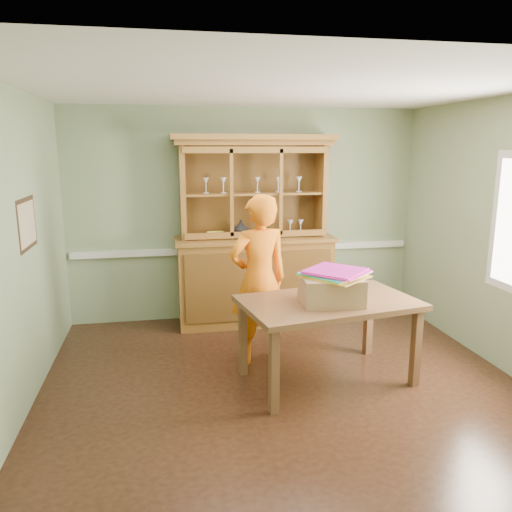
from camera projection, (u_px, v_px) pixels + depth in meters
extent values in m
plane|color=#432715|center=(281.00, 380.00, 4.82)|extent=(4.50, 4.50, 0.00)
plane|color=white|center=(284.00, 88.00, 4.24)|extent=(4.50, 4.50, 0.00)
plane|color=gray|center=(246.00, 215.00, 6.45)|extent=(4.50, 0.00, 4.50)
plane|color=gray|center=(18.00, 253.00, 4.12)|extent=(0.00, 4.00, 4.00)
plane|color=gray|center=(503.00, 236.00, 4.94)|extent=(0.00, 4.00, 4.00)
plane|color=gray|center=(373.00, 314.00, 2.61)|extent=(4.50, 0.00, 4.50)
cube|color=white|center=(246.00, 249.00, 6.52)|extent=(4.41, 0.05, 0.08)
cube|color=#352515|center=(28.00, 224.00, 4.37)|extent=(0.03, 0.60, 0.46)
cube|color=#C4B38F|center=(28.00, 224.00, 4.37)|extent=(0.01, 0.52, 0.38)
cube|color=#906026|center=(255.00, 281.00, 6.35)|extent=(1.92, 0.59, 1.07)
cube|color=#906026|center=(255.00, 239.00, 6.23)|extent=(1.98, 0.65, 0.04)
cube|color=brown|center=(251.00, 190.00, 6.38)|extent=(1.81, 0.04, 1.12)
cube|color=#906026|center=(182.00, 192.00, 6.04)|extent=(0.06, 0.41, 1.12)
cube|color=#906026|center=(321.00, 190.00, 6.36)|extent=(0.06, 0.41, 1.12)
cube|color=#906026|center=(253.00, 143.00, 6.07)|extent=(1.92, 0.47, 0.06)
cube|color=#906026|center=(253.00, 137.00, 6.04)|extent=(2.00, 0.51, 0.06)
cube|color=#906026|center=(253.00, 193.00, 6.20)|extent=(1.69, 0.35, 0.03)
imported|color=#B2B2B7|center=(241.00, 228.00, 6.27)|extent=(0.20, 0.20, 0.20)
imported|color=yellow|center=(216.00, 235.00, 6.23)|extent=(0.23, 0.23, 0.06)
cylinder|color=black|center=(266.00, 225.00, 6.04)|extent=(0.07, 0.07, 0.34)
cube|color=brown|center=(329.00, 303.00, 4.68)|extent=(1.75, 1.23, 0.05)
cube|color=brown|center=(274.00, 372.00, 4.16)|extent=(0.09, 0.09, 0.75)
cube|color=brown|center=(243.00, 338.00, 4.88)|extent=(0.09, 0.09, 0.75)
cube|color=brown|center=(416.00, 348.00, 4.65)|extent=(0.09, 0.09, 0.75)
cube|color=brown|center=(368.00, 321.00, 5.38)|extent=(0.09, 0.09, 0.75)
cube|color=#9E7C51|center=(331.00, 290.00, 4.55)|extent=(0.57, 0.48, 0.25)
cube|color=gold|center=(336.00, 276.00, 4.52)|extent=(0.66, 0.66, 0.01)
cube|color=yellow|center=(336.00, 275.00, 4.52)|extent=(0.66, 0.66, 0.01)
cube|color=#50C439|center=(336.00, 274.00, 4.52)|extent=(0.66, 0.66, 0.01)
cube|color=#30C7E7|center=(336.00, 273.00, 4.51)|extent=(0.66, 0.66, 0.01)
cube|color=pink|center=(336.00, 272.00, 4.51)|extent=(0.66, 0.66, 0.01)
cube|color=#D72087|center=(336.00, 272.00, 4.51)|extent=(0.66, 0.66, 0.01)
cube|color=#C31D9A|center=(336.00, 271.00, 4.51)|extent=(0.66, 0.66, 0.01)
imported|color=orange|center=(259.00, 280.00, 5.10)|extent=(0.72, 0.55, 1.76)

